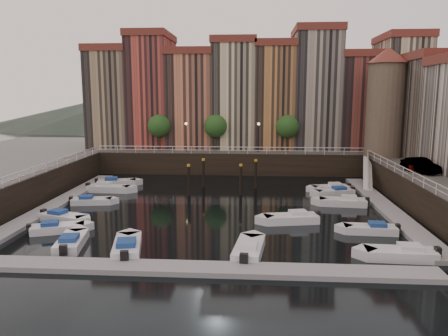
# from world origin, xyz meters

# --- Properties ---
(ground) EXTENTS (200.00, 200.00, 0.00)m
(ground) POSITION_xyz_m (0.00, 0.00, 0.00)
(ground) COLOR black
(ground) RESTS_ON ground
(quay_far) EXTENTS (80.00, 20.00, 3.00)m
(quay_far) POSITION_xyz_m (0.00, 26.00, 1.50)
(quay_far) COLOR black
(quay_far) RESTS_ON ground
(dock_left) EXTENTS (2.00, 28.00, 0.35)m
(dock_left) POSITION_xyz_m (-16.20, -1.00, 0.17)
(dock_left) COLOR gray
(dock_left) RESTS_ON ground
(dock_right) EXTENTS (2.00, 28.00, 0.35)m
(dock_right) POSITION_xyz_m (16.20, -1.00, 0.17)
(dock_right) COLOR gray
(dock_right) RESTS_ON ground
(dock_near) EXTENTS (30.00, 2.00, 0.35)m
(dock_near) POSITION_xyz_m (0.00, -17.00, 0.17)
(dock_near) COLOR gray
(dock_near) RESTS_ON ground
(mountains) EXTENTS (145.00, 100.00, 18.00)m
(mountains) POSITION_xyz_m (1.72, 110.00, 7.92)
(mountains) COLOR #2D382D
(mountains) RESTS_ON ground
(far_terrace) EXTENTS (48.70, 10.30, 17.50)m
(far_terrace) POSITION_xyz_m (3.31, 23.50, 10.95)
(far_terrace) COLOR #9A8362
(far_terrace) RESTS_ON quay_far
(corner_tower) EXTENTS (5.20, 5.20, 13.80)m
(corner_tower) POSITION_xyz_m (20.00, 14.50, 10.19)
(corner_tower) COLOR #6B5B4C
(corner_tower) RESTS_ON quay_right
(promenade_trees) EXTENTS (21.20, 3.20, 5.20)m
(promenade_trees) POSITION_xyz_m (-1.33, 18.20, 6.58)
(promenade_trees) COLOR black
(promenade_trees) RESTS_ON quay_far
(street_lamps) EXTENTS (10.36, 0.36, 4.18)m
(street_lamps) POSITION_xyz_m (-1.00, 17.20, 5.90)
(street_lamps) COLOR black
(street_lamps) RESTS_ON quay_far
(railings) EXTENTS (36.08, 34.04, 0.52)m
(railings) POSITION_xyz_m (0.00, 4.88, 3.79)
(railings) COLOR white
(railings) RESTS_ON ground
(gangway) EXTENTS (2.78, 8.32, 3.73)m
(gangway) POSITION_xyz_m (17.10, 10.00, 1.92)
(gangway) COLOR white
(gangway) RESTS_ON ground
(mooring_pilings) EXTENTS (7.68, 4.74, 3.78)m
(mooring_pilings) POSITION_xyz_m (-0.14, 6.03, 1.65)
(mooring_pilings) COLOR black
(mooring_pilings) RESTS_ON ground
(boat_left_0) EXTENTS (4.43, 2.87, 1.00)m
(boat_left_0) POSITION_xyz_m (-12.40, -9.91, 0.34)
(boat_left_0) COLOR silver
(boat_left_0) RESTS_ON ground
(boat_left_1) EXTENTS (4.63, 2.90, 1.04)m
(boat_left_1) POSITION_xyz_m (-13.27, -6.84, 0.35)
(boat_left_1) COLOR silver
(boat_left_1) RESTS_ON ground
(boat_left_2) EXTENTS (4.28, 2.12, 0.96)m
(boat_left_2) POSITION_xyz_m (-13.03, -0.75, 0.32)
(boat_left_2) COLOR silver
(boat_left_2) RESTS_ON ground
(boat_left_3) EXTENTS (5.15, 2.07, 1.17)m
(boat_left_3) POSITION_xyz_m (-13.18, 5.00, 0.39)
(boat_left_3) COLOR silver
(boat_left_3) RESTS_ON ground
(boat_left_4) EXTENTS (4.95, 2.84, 1.11)m
(boat_left_4) POSITION_xyz_m (-13.40, 8.43, 0.37)
(boat_left_4) COLOR silver
(boat_left_4) RESTS_ON ground
(boat_right_0) EXTENTS (4.93, 1.97, 1.12)m
(boat_right_0) POSITION_xyz_m (13.43, -14.01, 0.38)
(boat_right_0) COLOR silver
(boat_right_0) RESTS_ON ground
(boat_right_1) EXTENTS (4.36, 1.78, 0.99)m
(boat_right_1) POSITION_xyz_m (12.87, -8.43, 0.33)
(boat_right_1) COLOR silver
(boat_right_1) RESTS_ON ground
(boat_right_2) EXTENTS (4.89, 2.14, 1.11)m
(boat_right_2) POSITION_xyz_m (12.45, 0.41, 0.37)
(boat_right_2) COLOR silver
(boat_right_2) RESTS_ON ground
(boat_right_3) EXTENTS (4.57, 2.70, 1.02)m
(boat_right_3) POSITION_xyz_m (12.42, 5.00, 0.34)
(boat_right_3) COLOR silver
(boat_right_3) RESTS_ON ground
(boat_right_4) EXTENTS (4.59, 2.42, 1.03)m
(boat_right_4) POSITION_xyz_m (12.35, 7.09, 0.35)
(boat_right_4) COLOR silver
(boat_right_4) RESTS_ON ground
(boat_near_0) EXTENTS (2.46, 4.82, 1.08)m
(boat_near_0) POSITION_xyz_m (-9.78, -13.16, 0.36)
(boat_near_0) COLOR silver
(boat_near_0) RESTS_ON ground
(boat_near_1) EXTENTS (2.81, 5.18, 1.16)m
(boat_near_1) POSITION_xyz_m (-5.38, -14.01, 0.39)
(boat_near_1) COLOR silver
(boat_near_1) RESTS_ON ground
(boat_near_2) EXTENTS (2.38, 5.17, 1.16)m
(boat_near_2) POSITION_xyz_m (3.14, -13.91, 0.39)
(boat_near_2) COLOR silver
(boat_near_2) RESTS_ON ground
(car_a) EXTENTS (2.73, 4.19, 1.33)m
(car_a) POSITION_xyz_m (20.47, 3.88, 3.66)
(car_a) COLOR gray
(car_a) RESTS_ON quay_right
(car_b) EXTENTS (2.91, 4.77, 1.48)m
(car_b) POSITION_xyz_m (20.39, 2.46, 3.74)
(car_b) COLOR gray
(car_b) RESTS_ON quay_right
(boat_extra_792) EXTENTS (5.03, 2.63, 1.13)m
(boat_extra_792) POSITION_xyz_m (6.80, -5.92, 0.38)
(boat_extra_792) COLOR silver
(boat_extra_792) RESTS_ON ground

